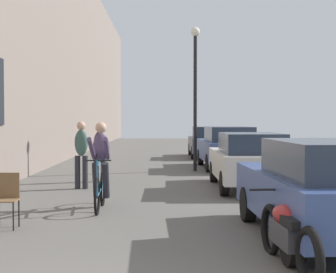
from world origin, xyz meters
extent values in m
cube|color=gray|center=(-3.45, 14.00, 4.88)|extent=(0.50, 68.00, 9.76)
cylinder|color=black|center=(-1.43, 4.34, 0.23)|extent=(0.02, 0.02, 0.45)
cylinder|color=black|center=(-1.43, 4.66, 0.23)|extent=(0.02, 0.02, 0.45)
cube|color=brown|center=(-1.59, 4.50, 0.46)|extent=(0.38, 0.38, 0.02)
cube|color=brown|center=(-1.59, 4.68, 0.68)|extent=(0.34, 0.02, 0.42)
torus|color=black|center=(-0.28, 5.74, 0.33)|extent=(0.06, 0.71, 0.71)
torus|color=black|center=(-0.29, 6.79, 0.33)|extent=(0.06, 0.71, 0.71)
cylinder|color=#286084|center=(-0.29, 6.70, 0.61)|extent=(0.04, 0.21, 0.58)
cylinder|color=#286084|center=(-0.28, 6.20, 0.95)|extent=(0.05, 0.82, 0.14)
cylinder|color=#286084|center=(-0.28, 5.76, 0.67)|extent=(0.04, 0.09, 0.67)
cylinder|color=#286084|center=(-0.29, 6.29, 0.37)|extent=(0.05, 1.00, 0.12)
cylinder|color=black|center=(-0.28, 5.79, 1.00)|extent=(0.52, 0.04, 0.03)
ellipsoid|color=black|center=(-0.29, 6.61, 0.93)|extent=(0.12, 0.24, 0.06)
ellipsoid|color=#4C3D5B|center=(-0.29, 6.53, 1.21)|extent=(0.35, 0.35, 0.59)
sphere|color=tan|center=(-0.29, 6.49, 1.60)|extent=(0.22, 0.22, 0.22)
cylinder|color=#26262D|center=(-0.19, 6.45, 0.55)|extent=(0.14, 0.40, 0.75)
cylinder|color=#26262D|center=(-0.39, 6.45, 0.55)|extent=(0.14, 0.40, 0.75)
cylinder|color=#4C3D5B|center=(-0.14, 6.14, 1.20)|extent=(0.12, 0.75, 0.48)
cylinder|color=#4C3D5B|center=(-0.43, 6.13, 1.20)|extent=(0.09, 0.75, 0.48)
cylinder|color=#26262D|center=(-1.02, 9.28, 0.42)|extent=(0.14, 0.14, 0.84)
cylinder|color=#26262D|center=(-1.22, 9.31, 0.42)|extent=(0.14, 0.14, 0.84)
ellipsoid|color=#38564C|center=(-1.12, 9.30, 1.17)|extent=(0.37, 0.28, 0.67)
sphere|color=tan|center=(-1.12, 9.30, 1.60)|extent=(0.22, 0.22, 0.22)
cylinder|color=#26262D|center=(-0.74, 10.79, 0.40)|extent=(0.14, 0.14, 0.80)
cylinder|color=#26262D|center=(-0.94, 10.79, 0.40)|extent=(0.14, 0.14, 0.80)
ellipsoid|color=#4C3D5B|center=(-0.84, 10.79, 1.11)|extent=(0.34, 0.25, 0.63)
sphere|color=brown|center=(-0.84, 10.79, 1.53)|extent=(0.22, 0.22, 0.22)
cylinder|color=black|center=(2.06, 13.80, 2.30)|extent=(0.12, 0.12, 4.60)
sphere|color=silver|center=(2.06, 13.80, 4.74)|extent=(0.32, 0.32, 0.32)
cube|color=#384C84|center=(3.23, 3.71, 0.63)|extent=(1.84, 4.19, 0.67)
cube|color=#283342|center=(3.25, 3.22, 1.22)|extent=(1.51, 2.28, 0.50)
cylinder|color=black|center=(2.41, 5.05, 0.30)|extent=(0.21, 0.60, 0.60)
cylinder|color=black|center=(2.50, 2.32, 0.30)|extent=(0.21, 0.60, 0.60)
cube|color=beige|center=(3.13, 9.35, 0.62)|extent=(1.69, 4.02, 0.65)
cube|color=#283342|center=(3.13, 8.87, 1.18)|extent=(1.41, 2.17, 0.48)
cylinder|color=black|center=(2.38, 10.68, 0.29)|extent=(0.19, 0.58, 0.58)
cylinder|color=black|center=(3.89, 10.67, 0.29)|extent=(0.19, 0.58, 0.58)
cylinder|color=black|center=(2.36, 8.04, 0.29)|extent=(0.19, 0.58, 0.58)
cylinder|color=black|center=(3.88, 8.03, 0.29)|extent=(0.19, 0.58, 0.58)
cube|color=#384C84|center=(3.25, 14.72, 0.65)|extent=(1.88, 4.29, 0.69)
cube|color=#283342|center=(3.26, 14.21, 1.25)|extent=(1.54, 2.33, 0.51)
cylinder|color=black|center=(2.41, 16.09, 0.31)|extent=(0.22, 0.62, 0.61)
cylinder|color=black|center=(4.01, 16.14, 0.31)|extent=(0.22, 0.62, 0.61)
cylinder|color=black|center=(2.49, 13.30, 0.31)|extent=(0.22, 0.62, 0.61)
cylinder|color=black|center=(4.09, 13.34, 0.31)|extent=(0.22, 0.62, 0.61)
cube|color=#595960|center=(3.07, 20.20, 0.62)|extent=(1.69, 4.03, 0.65)
cube|color=#283342|center=(3.06, 19.71, 1.19)|extent=(1.41, 2.18, 0.49)
cylinder|color=black|center=(2.32, 21.53, 0.29)|extent=(0.19, 0.58, 0.58)
cylinder|color=black|center=(3.84, 21.52, 0.29)|extent=(0.19, 0.58, 0.58)
cylinder|color=black|center=(2.30, 18.88, 0.29)|extent=(0.19, 0.58, 0.58)
cylinder|color=black|center=(3.82, 18.86, 0.29)|extent=(0.19, 0.58, 0.58)
torus|color=black|center=(2.36, 2.98, 0.30)|extent=(0.14, 0.69, 0.69)
torus|color=black|center=(2.47, 1.53, 0.30)|extent=(0.15, 0.71, 0.70)
cube|color=#333338|center=(2.42, 2.25, 0.40)|extent=(0.30, 0.78, 0.28)
ellipsoid|color=maroon|center=(2.41, 2.35, 0.62)|extent=(0.32, 0.54, 0.24)
cube|color=black|center=(2.44, 1.98, 0.60)|extent=(0.27, 0.46, 0.10)
cylinder|color=black|center=(2.37, 2.88, 0.85)|extent=(0.62, 0.08, 0.03)
camera|label=1|loc=(0.93, -3.80, 1.77)|focal=55.22mm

